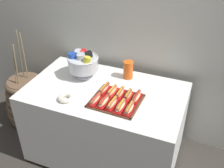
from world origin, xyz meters
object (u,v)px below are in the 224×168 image
at_px(buffet_table, 105,122).
at_px(donut, 65,98).
at_px(hot_dog_4, 129,109).
at_px(serving_tray, 116,101).
at_px(punch_bowl, 83,62).
at_px(hot_dog_9, 136,97).
at_px(cup_stack, 128,70).
at_px(hot_dog_2, 112,104).
at_px(hot_dog_3, 121,106).
at_px(hot_dog_5, 104,89).
at_px(hot_dog_6, 112,91).
at_px(hot_dog_7, 120,93).
at_px(hot_dog_0, 96,99).
at_px(hot_dog_8, 128,95).
at_px(floor_vase, 28,101).
at_px(hot_dog_1, 104,102).

relative_size(buffet_table, donut, 10.71).
bearing_deg(hot_dog_4, serving_tray, 149.28).
distance_m(hot_dog_4, punch_bowl, 0.70).
xyz_separation_m(serving_tray, hot_dog_9, (0.15, 0.08, 0.03)).
height_order(serving_tray, cup_stack, cup_stack).
bearing_deg(hot_dog_2, cup_stack, 93.53).
height_order(hot_dog_3, hot_dog_5, hot_dog_5).
bearing_deg(hot_dog_9, punch_bowl, 162.20).
bearing_deg(hot_dog_4, hot_dog_6, 141.83).
height_order(hot_dog_4, hot_dog_7, hot_dog_7).
bearing_deg(hot_dog_5, hot_dog_0, -91.91).
bearing_deg(cup_stack, punch_bowl, -161.80).
height_order(buffet_table, serving_tray, serving_tray).
distance_m(hot_dog_5, hot_dog_6, 0.08).
relative_size(hot_dog_2, hot_dog_3, 0.94).
relative_size(hot_dog_3, hot_dog_8, 1.14).
height_order(hot_dog_3, hot_dog_8, same).
bearing_deg(hot_dog_0, hot_dog_8, 34.34).
bearing_deg(hot_dog_2, hot_dog_5, 130.36).
distance_m(floor_vase, hot_dog_2, 1.40).
bearing_deg(hot_dog_5, hot_dog_9, -1.91).
height_order(hot_dog_8, hot_dog_9, hot_dog_9).
height_order(hot_dog_0, hot_dog_2, hot_dog_2).
height_order(buffet_table, hot_dog_4, hot_dog_4).
distance_m(hot_dog_4, donut, 0.56).
bearing_deg(hot_dog_5, hot_dog_7, -1.91).
distance_m(buffet_table, floor_vase, 1.09).
height_order(floor_vase, hot_dog_5, floor_vase).
xyz_separation_m(buffet_table, hot_dog_3, (0.23, -0.20, 0.41)).
bearing_deg(hot_dog_3, floor_vase, 163.68).
bearing_deg(hot_dog_9, hot_dog_6, 178.09).
bearing_deg(hot_dog_2, buffet_table, 126.95).
bearing_deg(hot_dog_1, hot_dog_2, -1.91).
relative_size(hot_dog_9, donut, 1.34).
xyz_separation_m(hot_dog_2, hot_dog_3, (0.07, -0.00, -0.00)).
relative_size(floor_vase, hot_dog_9, 6.22).
height_order(serving_tray, hot_dog_6, hot_dog_6).
distance_m(hot_dog_4, hot_dog_6, 0.28).
height_order(floor_vase, hot_dog_8, floor_vase).
bearing_deg(floor_vase, hot_dog_3, -16.32).
relative_size(hot_dog_2, hot_dog_4, 0.98).
distance_m(hot_dog_6, punch_bowl, 0.43).
xyz_separation_m(hot_dog_7, hot_dog_8, (0.07, -0.00, -0.00)).
distance_m(cup_stack, donut, 0.66).
height_order(hot_dog_3, hot_dog_9, hot_dog_9).
relative_size(hot_dog_1, hot_dog_8, 1.11).
xyz_separation_m(hot_dog_2, cup_stack, (-0.03, 0.48, 0.05)).
bearing_deg(hot_dog_7, hot_dog_9, -1.91).
bearing_deg(hot_dog_7, cup_stack, 96.33).
bearing_deg(hot_dog_2, hot_dog_9, 45.81).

